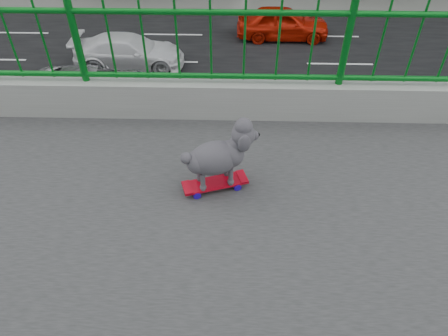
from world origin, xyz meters
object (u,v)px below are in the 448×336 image
poodle (219,155)px  car_3 (129,51)px  skateboard (215,184)px  car_1 (4,136)px  car_2 (93,88)px  car_0 (252,213)px  car_4 (283,23)px

poodle → car_3: 17.10m
poodle → skateboard: bearing=-90.0°
skateboard → car_3: bearing=178.9°
car_1 → car_3: bearing=156.1°
car_1 → car_2: car_1 is taller
car_2 → car_3: bearing=-13.2°
skateboard → car_1: bearing=-157.5°
poodle → car_0: 8.54m
car_2 → skateboard: bearing=-155.9°
car_0 → car_4: (-12.80, 1.82, -0.00)m
poodle → car_3: poodle is taller
skateboard → car_2: 14.49m
car_1 → car_2: size_ratio=0.92×
car_0 → car_4: 12.93m
car_4 → poodle: bearing=172.3°
poodle → car_1: bearing=-157.4°
car_0 → poodle: bearing=-6.6°
car_1 → car_3: (-6.40, 2.83, -0.08)m
skateboard → car_4: skateboard is taller
car_2 → car_3: 3.29m
poodle → car_0: (-5.49, 0.64, -6.51)m
skateboard → car_2: skateboard is taller
car_2 → car_0: bearing=-136.9°
skateboard → poodle: poodle is taller
car_3 → skateboard: bearing=-163.2°
car_1 → poodle: bearing=40.5°
car_0 → car_1: bearing=-111.6°
skateboard → car_3: skateboard is taller
poodle → car_4: (-18.29, 2.46, -6.51)m
poodle → car_4: size_ratio=0.11×
car_2 → car_4: size_ratio=1.14×
skateboard → car_1: (-8.70, -7.40, -6.26)m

